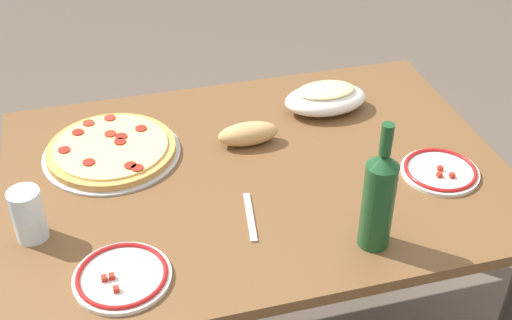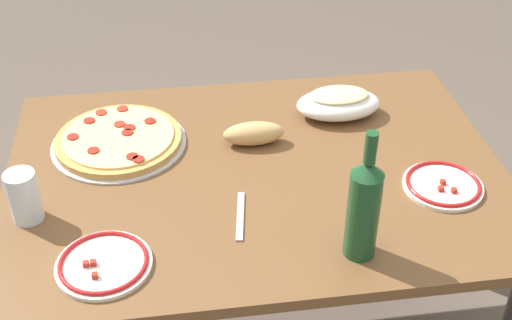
{
  "view_description": "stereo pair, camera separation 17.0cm",
  "coord_description": "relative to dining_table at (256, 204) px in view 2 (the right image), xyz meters",
  "views": [
    {
      "loc": [
        0.36,
        1.33,
        1.73
      ],
      "look_at": [
        0.0,
        0.0,
        0.73
      ],
      "focal_mm": 47.41,
      "sensor_mm": 36.0,
      "label": 1
    },
    {
      "loc": [
        0.19,
        1.37,
        1.73
      ],
      "look_at": [
        0.0,
        0.0,
        0.73
      ],
      "focal_mm": 47.41,
      "sensor_mm": 36.0,
      "label": 2
    }
  ],
  "objects": [
    {
      "name": "baked_pasta_dish",
      "position": [
        -0.27,
        -0.23,
        0.15
      ],
      "size": [
        0.24,
        0.15,
        0.08
      ],
      "color": "white",
      "rests_on": "dining_table"
    },
    {
      "name": "dining_table",
      "position": [
        0.0,
        0.0,
        0.0
      ],
      "size": [
        1.26,
        0.9,
        0.7
      ],
      "color": "brown",
      "rests_on": "ground"
    },
    {
      "name": "side_plate_near",
      "position": [
        -0.44,
        0.14,
        0.12
      ],
      "size": [
        0.2,
        0.2,
        0.02
      ],
      "color": "white",
      "rests_on": "dining_table"
    },
    {
      "name": "side_plate_far",
      "position": [
        0.37,
        0.3,
        0.12
      ],
      "size": [
        0.21,
        0.21,
        0.02
      ],
      "color": "white",
      "rests_on": "dining_table"
    },
    {
      "name": "pepperoni_pizza",
      "position": [
        0.35,
        -0.16,
        0.13
      ],
      "size": [
        0.36,
        0.36,
        0.03
      ],
      "color": "#B7B7BC",
      "rests_on": "dining_table"
    },
    {
      "name": "bread_loaf",
      "position": [
        -0.01,
        -0.12,
        0.14
      ],
      "size": [
        0.16,
        0.07,
        0.06
      ],
      "primitive_type": "ellipsoid",
      "color": "tan",
      "rests_on": "dining_table"
    },
    {
      "name": "wine_bottle",
      "position": [
        -0.18,
        0.33,
        0.24
      ],
      "size": [
        0.07,
        0.07,
        0.31
      ],
      "color": "#194723",
      "rests_on": "dining_table"
    },
    {
      "name": "fork_left",
      "position": [
        0.06,
        0.18,
        0.12
      ],
      "size": [
        0.04,
        0.17,
        0.0
      ],
      "primitive_type": "cube",
      "rotation": [
        0.0,
        0.0,
        1.42
      ],
      "color": "#B7B7BC",
      "rests_on": "dining_table"
    },
    {
      "name": "water_glass",
      "position": [
        0.55,
        0.11,
        0.18
      ],
      "size": [
        0.07,
        0.07,
        0.13
      ],
      "primitive_type": "cylinder",
      "color": "silver",
      "rests_on": "dining_table"
    }
  ]
}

